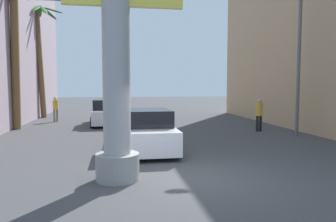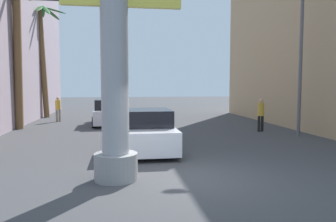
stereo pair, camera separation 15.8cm
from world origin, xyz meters
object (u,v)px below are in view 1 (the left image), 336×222
(pedestrian_far_left, at_px, (55,107))
(traffic_light_mast, at_px, (33,40))
(pedestrian_mid_right, at_px, (259,112))
(neon_sign_pole, at_px, (116,0))
(palm_tree_far_left, at_px, (40,49))
(car_far, at_px, (108,113))
(palm_tree_mid_left, at_px, (15,44))
(car_lead, at_px, (145,131))
(street_lamp, at_px, (291,39))

(pedestrian_far_left, bearing_deg, traffic_light_mast, -85.00)
(pedestrian_mid_right, bearing_deg, neon_sign_pole, -133.85)
(neon_sign_pole, height_order, palm_tree_far_left, neon_sign_pole)
(car_far, relative_size, palm_tree_mid_left, 0.55)
(car_far, relative_size, pedestrian_mid_right, 2.56)
(palm_tree_mid_left, bearing_deg, neon_sign_pole, -63.16)
(car_lead, xyz_separation_m, pedestrian_far_left, (-5.01, 10.22, 0.26))
(traffic_light_mast, xyz_separation_m, pedestrian_far_left, (-0.77, 8.85, -3.25))
(palm_tree_mid_left, bearing_deg, traffic_light_mast, -67.88)
(palm_tree_far_left, bearing_deg, palm_tree_mid_left, -89.66)
(neon_sign_pole, bearing_deg, car_far, 92.38)
(palm_tree_far_left, bearing_deg, street_lamp, -38.85)
(car_far, bearing_deg, pedestrian_far_left, 150.01)
(car_lead, bearing_deg, traffic_light_mast, 162.11)
(street_lamp, height_order, palm_tree_mid_left, palm_tree_mid_left)
(car_lead, bearing_deg, neon_sign_pole, -105.32)
(street_lamp, height_order, pedestrian_mid_right, street_lamp)
(street_lamp, relative_size, car_far, 1.74)
(car_far, bearing_deg, street_lamp, -34.94)
(traffic_light_mast, height_order, palm_tree_far_left, palm_tree_far_left)
(car_far, distance_m, palm_tree_far_left, 8.20)
(car_lead, distance_m, pedestrian_mid_right, 7.53)
(neon_sign_pole, height_order, street_lamp, neon_sign_pole)
(palm_tree_mid_left, bearing_deg, pedestrian_mid_right, -12.68)
(traffic_light_mast, bearing_deg, neon_sign_pole, -58.61)
(car_far, relative_size, palm_tree_far_left, 0.54)
(neon_sign_pole, distance_m, pedestrian_mid_right, 11.37)
(car_lead, xyz_separation_m, palm_tree_far_left, (-6.49, 13.12, 4.36))
(pedestrian_far_left, bearing_deg, car_far, -29.99)
(car_far, distance_m, pedestrian_mid_right, 9.06)
(pedestrian_far_left, bearing_deg, neon_sign_pole, -74.28)
(traffic_light_mast, xyz_separation_m, pedestrian_mid_right, (10.66, 2.56, -3.21))
(street_lamp, distance_m, traffic_light_mast, 11.39)
(palm_tree_mid_left, bearing_deg, pedestrian_far_left, 66.93)
(street_lamp, relative_size, pedestrian_far_left, 4.61)
(car_lead, bearing_deg, pedestrian_far_left, 116.14)
(street_lamp, height_order, pedestrian_far_left, street_lamp)
(car_lead, height_order, pedestrian_mid_right, pedestrian_mid_right)
(street_lamp, xyz_separation_m, palm_tree_far_left, (-13.61, 10.96, 0.43))
(palm_tree_mid_left, height_order, pedestrian_far_left, palm_tree_mid_left)
(street_lamp, relative_size, traffic_light_mast, 1.29)
(palm_tree_far_left, height_order, pedestrian_mid_right, palm_tree_far_left)
(car_far, height_order, pedestrian_far_left, pedestrian_far_left)
(traffic_light_mast, distance_m, pedestrian_mid_right, 11.42)
(street_lamp, height_order, palm_tree_far_left, palm_tree_far_left)
(street_lamp, bearing_deg, car_far, 145.06)
(street_lamp, bearing_deg, palm_tree_far_left, 141.15)
(street_lamp, bearing_deg, pedestrian_far_left, 146.42)
(neon_sign_pole, distance_m, car_lead, 5.57)
(neon_sign_pole, xyz_separation_m, palm_tree_mid_left, (-5.40, 10.68, 0.09))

